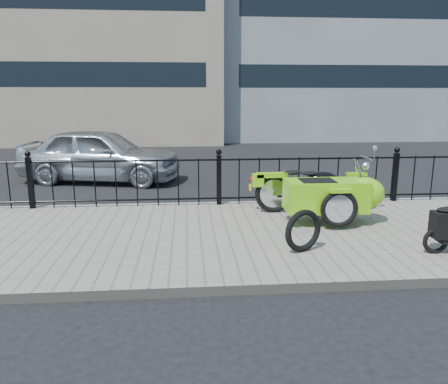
{
  "coord_description": "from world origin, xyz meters",
  "views": [
    {
      "loc": [
        -0.6,
        -6.88,
        2.2
      ],
      "look_at": [
        -0.02,
        -0.1,
        0.68
      ],
      "focal_mm": 35.0,
      "sensor_mm": 36.0,
      "label": 1
    }
  ],
  "objects": [
    {
      "name": "ground",
      "position": [
        0.0,
        0.0,
        0.0
      ],
      "size": [
        120.0,
        120.0,
        0.0
      ],
      "primitive_type": "plane",
      "color": "black",
      "rests_on": "ground"
    },
    {
      "name": "sidewalk",
      "position": [
        0.0,
        -0.5,
        0.06
      ],
      "size": [
        30.0,
        3.8,
        0.12
      ],
      "primitive_type": "cube",
      "color": "slate",
      "rests_on": "ground"
    },
    {
      "name": "curb",
      "position": [
        0.0,
        1.44,
        0.06
      ],
      "size": [
        30.0,
        0.1,
        0.12
      ],
      "primitive_type": "cube",
      "color": "gray",
      "rests_on": "ground"
    },
    {
      "name": "iron_fence",
      "position": [
        0.0,
        1.3,
        0.59
      ],
      "size": [
        14.11,
        0.11,
        1.08
      ],
      "color": "black",
      "rests_on": "sidewalk"
    },
    {
      "name": "building_tan",
      "position": [
        -6.0,
        15.99,
        6.0
      ],
      "size": [
        14.0,
        8.01,
        12.0
      ],
      "color": "gray",
      "rests_on": "ground"
    },
    {
      "name": "motorcycle_sidecar",
      "position": [
        1.82,
        0.02,
        0.59
      ],
      "size": [
        2.28,
        1.48,
        0.98
      ],
      "color": "black",
      "rests_on": "sidewalk"
    },
    {
      "name": "spare_tire",
      "position": [
        0.94,
        -1.4,
        0.41
      ],
      "size": [
        0.57,
        0.32,
        0.59
      ],
      "primitive_type": "torus",
      "rotation": [
        1.57,
        0.0,
        0.43
      ],
      "color": "black",
      "rests_on": "sidewalk"
    },
    {
      "name": "sedan_car",
      "position": [
        -2.81,
        4.42,
        0.69
      ],
      "size": [
        4.3,
        2.45,
        1.38
      ],
      "primitive_type": "imported",
      "rotation": [
        0.0,
        0.0,
        1.36
      ],
      "color": "#BABCC1",
      "rests_on": "ground"
    }
  ]
}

